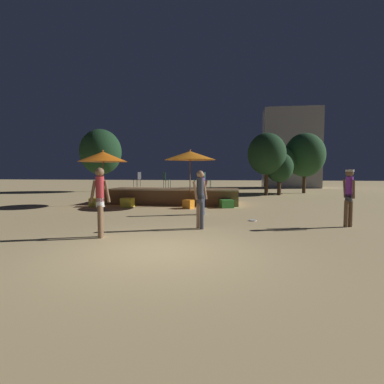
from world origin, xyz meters
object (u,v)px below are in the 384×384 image
object	(u,v)px
frisbee_disc	(253,220)
background_tree_1	(267,154)
person_0	(349,194)
patio_umbrella_0	(103,157)
cube_seat_0	(96,202)
background_tree_3	(280,162)
bistro_chair_3	(138,178)
cube_seat_1	(188,204)
patio_umbrella_1	(190,156)
cube_seat_2	(227,204)
bistro_chair_1	(166,178)
cube_seat_3	(127,203)
person_1	(202,191)
bistro_chair_2	(206,179)
background_tree_2	(101,152)
person_3	(200,197)
background_tree_4	(305,155)
bistro_chair_0	(199,178)
background_tree_0	(279,167)
person_2	(100,198)

from	to	relation	value
frisbee_disc	background_tree_1	xyz separation A→B (m)	(1.63, 12.33, 3.13)
person_0	background_tree_1	distance (m)	13.34
patio_umbrella_0	cube_seat_0	distance (m)	2.44
patio_umbrella_0	background_tree_3	bearing A→B (deg)	45.10
bistro_chair_3	cube_seat_1	bearing A→B (deg)	63.31
patio_umbrella_1	cube_seat_2	world-z (taller)	patio_umbrella_1
cube_seat_1	bistro_chair_1	world-z (taller)	bistro_chair_1
cube_seat_0	background_tree_1	size ratio (longest dim) A/B	0.14
patio_umbrella_0	bistro_chair_1	bearing A→B (deg)	27.21
cube_seat_3	background_tree_1	xyz separation A→B (m)	(7.71, 8.87, 2.91)
cube_seat_3	background_tree_1	size ratio (longest dim) A/B	0.12
patio_umbrella_1	patio_umbrella_0	bearing A→B (deg)	-177.24
person_1	bistro_chair_1	size ratio (longest dim) A/B	1.96
bistro_chair_1	frisbee_disc	distance (m)	7.34
bistro_chair_1	bistro_chair_2	distance (m)	2.33
patio_umbrella_1	bistro_chair_3	world-z (taller)	patio_umbrella_1
frisbee_disc	background_tree_2	xyz separation A→B (m)	(-12.91, 14.90, 3.60)
cube_seat_3	background_tree_3	bearing A→B (deg)	50.98
patio_umbrella_0	person_3	xyz separation A→B (m)	(5.89, -5.79, -1.58)
cube_seat_2	person_3	bearing A→B (deg)	-96.26
bistro_chair_1	bistro_chair_2	world-z (taller)	same
background_tree_4	cube_seat_3	bearing A→B (deg)	-132.98
patio_umbrella_1	background_tree_1	xyz separation A→B (m)	(4.61, 8.10, 0.52)
patio_umbrella_0	person_0	size ratio (longest dim) A/B	1.58
cube_seat_1	cube_seat_2	size ratio (longest dim) A/B	0.76
bistro_chair_0	background_tree_4	world-z (taller)	background_tree_4
patio_umbrella_1	background_tree_0	xyz separation A→B (m)	(5.61, 8.53, -0.49)
cube_seat_0	background_tree_3	bearing A→B (deg)	46.17
cube_seat_1	cube_seat_0	bearing A→B (deg)	179.05
cube_seat_3	bistro_chair_2	size ratio (longest dim) A/B	0.66
background_tree_2	background_tree_4	world-z (taller)	background_tree_2
background_tree_2	person_1	bearing A→B (deg)	-51.23
frisbee_disc	patio_umbrella_1	bearing A→B (deg)	125.18
cube_seat_1	person_0	bearing A→B (deg)	-34.98
cube_seat_3	frisbee_disc	size ratio (longest dim) A/B	2.17
cube_seat_1	bistro_chair_0	size ratio (longest dim) A/B	0.64
background_tree_0	background_tree_4	world-z (taller)	background_tree_4
person_0	background_tree_4	size ratio (longest dim) A/B	0.37
bistro_chair_0	background_tree_0	distance (m)	8.27
bistro_chair_0	cube_seat_0	bearing A→B (deg)	-57.33
background_tree_3	cube_seat_1	bearing A→B (deg)	-117.47
patio_umbrella_0	background_tree_4	distance (m)	17.01
cube_seat_2	person_2	bearing A→B (deg)	-113.05
cube_seat_0	person_3	distance (m)	8.03
cube_seat_2	background_tree_2	size ratio (longest dim) A/B	0.13
cube_seat_2	person_2	distance (m)	8.07
background_tree_2	background_tree_3	xyz separation A→B (m)	(15.81, -0.36, -1.04)
patio_umbrella_1	person_2	distance (m)	7.91
patio_umbrella_0	bistro_chair_2	world-z (taller)	patio_umbrella_0
bistro_chair_2	patio_umbrella_0	bearing A→B (deg)	107.64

